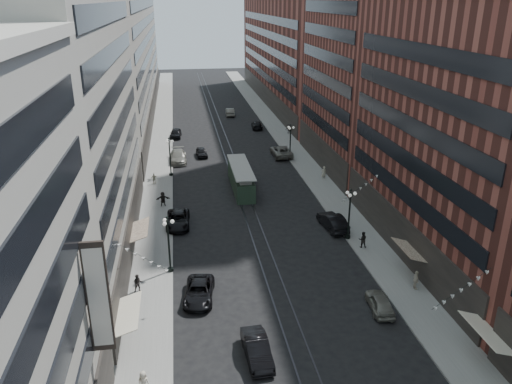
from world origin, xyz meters
TOP-DOWN VIEW (x-y plane):
  - ground at (0.00, 60.00)m, footprint 220.00×220.00m
  - sidewalk_west at (-11.00, 70.00)m, footprint 4.00×180.00m
  - sidewalk_east at (11.00, 70.00)m, footprint 4.00×180.00m
  - rail_west at (-0.70, 70.00)m, footprint 0.12×180.00m
  - rail_east at (0.70, 70.00)m, footprint 0.12×180.00m
  - building_west_mid at (-17.00, 33.00)m, footprint 8.00×36.00m
  - building_west_far at (-17.00, 96.00)m, footprint 8.00×90.00m
  - building_east_mid at (17.00, 28.00)m, footprint 8.00×30.00m
  - building_east_tower at (17.00, 56.00)m, footprint 8.00×26.00m
  - building_east_far at (17.00, 105.00)m, footprint 8.00×72.00m
  - lamppost_sw_far at (-9.20, 28.00)m, footprint 1.03×1.14m
  - lamppost_sw_mid at (-9.20, 55.00)m, footprint 1.03×1.14m
  - lamppost_se_far at (9.20, 32.00)m, footprint 1.03×1.14m
  - lamppost_se_mid at (9.20, 60.00)m, footprint 1.03×1.14m
  - streetcar at (0.00, 48.51)m, footprint 2.50×11.29m
  - car_2 at (-6.80, 23.19)m, footprint 3.04×5.40m
  - car_4 at (7.62, 19.33)m, footprint 2.04×4.21m
  - car_5 at (-3.14, 15.11)m, footprint 1.88×4.74m
  - pedestrian_1 at (-10.81, 12.82)m, footprint 0.91×0.73m
  - pedestrian_2 at (-11.89, 24.87)m, footprint 0.88×0.60m
  - pedestrian_4 at (11.80, 21.65)m, footprint 0.56×1.06m
  - car_7 at (-8.40, 38.10)m, footprint 2.74×5.54m
  - car_8 at (-8.10, 61.60)m, footprint 2.49×5.95m
  - car_9 at (-8.40, 76.28)m, footprint 2.26×4.83m
  - car_10 at (8.40, 34.80)m, footprint 2.43×5.36m
  - car_11 at (8.22, 61.94)m, footprint 2.88×6.15m
  - car_12 at (7.23, 80.53)m, footprint 2.38×5.01m
  - car_13 at (-4.38, 63.84)m, footprint 1.86×4.15m
  - car_14 at (3.28, 92.74)m, footprint 1.92×4.94m
  - pedestrian_5 at (-10.12, 43.85)m, footprint 1.69×0.57m
  - pedestrian_6 at (-11.42, 51.73)m, footprint 0.98×0.61m
  - pedestrian_7 at (9.98, 29.76)m, footprint 0.92×0.65m
  - pedestrian_8 at (11.74, 49.94)m, footprint 0.75×0.53m
  - pedestrian_9 at (12.38, 75.44)m, footprint 1.23×0.89m

SIDE VIEW (x-z plane):
  - ground at x=0.00m, z-range 0.00..0.00m
  - rail_west at x=-0.70m, z-range 0.00..0.02m
  - rail_east at x=0.70m, z-range 0.00..0.02m
  - sidewalk_west at x=-11.00m, z-range 0.00..0.15m
  - sidewalk_east at x=11.00m, z-range 0.00..0.15m
  - car_13 at x=-4.38m, z-range 0.00..1.38m
  - car_4 at x=7.62m, z-range 0.00..1.39m
  - car_12 at x=7.23m, z-range 0.00..1.41m
  - car_2 at x=-6.80m, z-range 0.00..1.43m
  - car_7 at x=-8.40m, z-range 0.00..1.51m
  - car_5 at x=-3.14m, z-range 0.00..1.54m
  - car_9 at x=-8.40m, z-range 0.00..1.60m
  - car_14 at x=3.28m, z-range 0.00..1.60m
  - car_11 at x=8.22m, z-range 0.00..1.70m
  - car_10 at x=8.40m, z-range 0.00..1.70m
  - car_8 at x=-8.10m, z-range 0.00..1.72m
  - pedestrian_6 at x=-11.42m, z-range 0.15..1.70m
  - pedestrian_1 at x=-10.81m, z-range 0.15..1.79m
  - pedestrian_2 at x=-11.89m, z-range 0.15..1.81m
  - pedestrian_7 at x=9.98m, z-range 0.15..1.87m
  - pedestrian_4 at x=11.80m, z-range 0.15..1.89m
  - pedestrian_9 at x=12.38m, z-range 0.15..1.91m
  - pedestrian_5 at x=-10.12m, z-range 0.15..1.95m
  - pedestrian_8 at x=11.74m, z-range 0.15..2.09m
  - streetcar at x=0.00m, z-range -0.12..3.00m
  - lamppost_sw_far at x=-9.20m, z-range 0.34..5.86m
  - lamppost_sw_mid at x=-9.20m, z-range 0.34..5.86m
  - lamppost_se_far at x=9.20m, z-range 0.34..5.86m
  - lamppost_se_mid at x=9.20m, z-range 0.34..5.86m
  - building_east_mid at x=17.00m, z-range 0.00..24.00m
  - building_east_far at x=17.00m, z-range 0.00..24.00m
  - building_west_far at x=-17.00m, z-range 0.00..26.00m
  - building_west_mid at x=-17.00m, z-range 0.00..28.00m
  - building_east_tower at x=17.00m, z-range 0.00..42.00m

